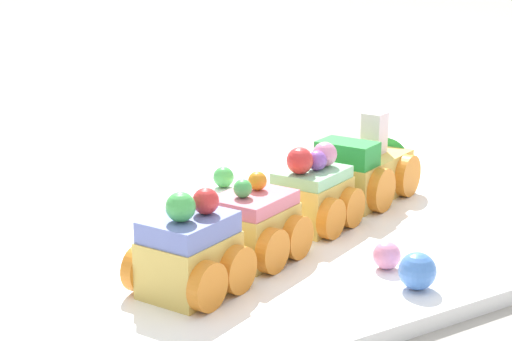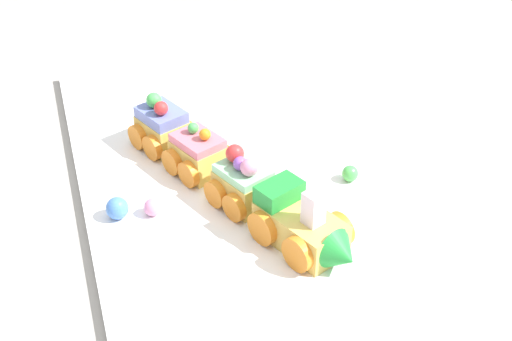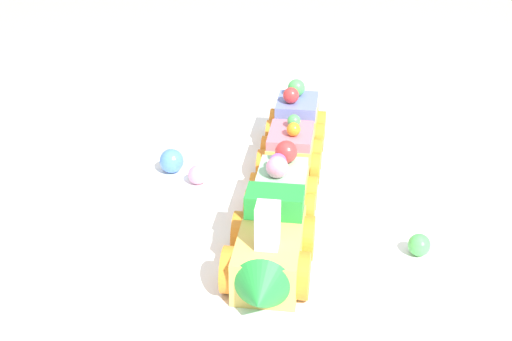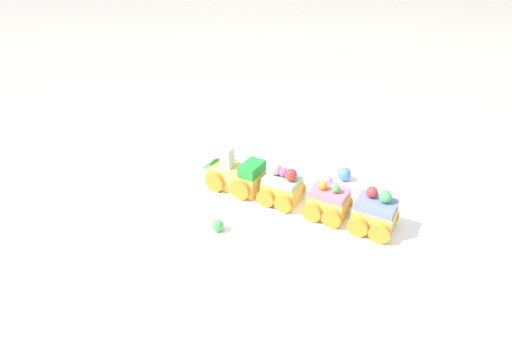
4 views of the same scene
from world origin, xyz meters
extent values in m
plane|color=gray|center=(0.00, 0.00, 0.00)|extent=(10.00, 10.00, 0.00)
cube|color=white|center=(0.00, 0.00, 0.01)|extent=(0.77, 0.39, 0.01)
cube|color=#E0BC56|center=(0.10, 0.03, 0.03)|extent=(0.11, 0.09, 0.04)
cube|color=green|center=(0.07, 0.01, 0.06)|extent=(0.05, 0.06, 0.02)
cone|color=green|center=(0.16, 0.05, 0.04)|extent=(0.05, 0.06, 0.05)
cube|color=white|center=(0.12, 0.03, 0.06)|extent=(0.03, 0.03, 0.02)
cube|color=white|center=(0.12, 0.03, 0.08)|extent=(0.03, 0.03, 0.02)
cylinder|color=orange|center=(0.14, 0.01, 0.03)|extent=(0.04, 0.02, 0.04)
cylinder|color=orange|center=(0.12, 0.07, 0.03)|extent=(0.04, 0.02, 0.04)
cylinder|color=orange|center=(0.09, -0.01, 0.03)|extent=(0.04, 0.02, 0.04)
cylinder|color=orange|center=(0.07, 0.04, 0.03)|extent=(0.04, 0.02, 0.04)
cube|color=#E0BC56|center=(0.02, -0.01, 0.03)|extent=(0.08, 0.07, 0.04)
cube|color=#93DBA3|center=(0.02, -0.01, 0.06)|extent=(0.07, 0.07, 0.01)
sphere|color=red|center=(0.00, -0.02, 0.07)|extent=(0.03, 0.03, 0.02)
sphere|color=#9956C6|center=(0.02, -0.02, 0.07)|extent=(0.02, 0.02, 0.02)
sphere|color=pink|center=(0.03, -0.01, 0.07)|extent=(0.03, 0.03, 0.02)
cylinder|color=orange|center=(0.04, -0.03, 0.03)|extent=(0.03, 0.02, 0.03)
cylinder|color=orange|center=(0.02, 0.02, 0.03)|extent=(0.03, 0.02, 0.03)
cylinder|color=orange|center=(0.01, -0.04, 0.03)|extent=(0.03, 0.02, 0.03)
cylinder|color=orange|center=(-0.01, 0.01, 0.03)|extent=(0.03, 0.02, 0.03)
cube|color=#E0BC56|center=(-0.06, -0.05, 0.03)|extent=(0.08, 0.07, 0.04)
cube|color=#E57084|center=(-0.06, -0.05, 0.06)|extent=(0.07, 0.07, 0.01)
sphere|color=#4CBC56|center=(-0.07, -0.05, 0.07)|extent=(0.02, 0.02, 0.01)
sphere|color=orange|center=(-0.06, -0.04, 0.07)|extent=(0.02, 0.02, 0.01)
cylinder|color=orange|center=(-0.04, -0.07, 0.03)|extent=(0.03, 0.02, 0.03)
cylinder|color=orange|center=(-0.06, -0.01, 0.03)|extent=(0.03, 0.02, 0.03)
cylinder|color=orange|center=(-0.07, -0.08, 0.03)|extent=(0.03, 0.02, 0.03)
cylinder|color=orange|center=(-0.09, -0.03, 0.03)|extent=(0.03, 0.02, 0.03)
cube|color=#E0BC56|center=(-0.13, -0.08, 0.03)|extent=(0.08, 0.07, 0.04)
cube|color=#6B7AC6|center=(-0.13, -0.08, 0.06)|extent=(0.07, 0.07, 0.01)
sphere|color=#4CBC56|center=(-0.14, -0.08, 0.08)|extent=(0.03, 0.03, 0.02)
sphere|color=red|center=(-0.12, -0.08, 0.08)|extent=(0.02, 0.02, 0.02)
cylinder|color=orange|center=(-0.11, -0.10, 0.03)|extent=(0.03, 0.02, 0.03)
cylinder|color=orange|center=(-0.13, -0.04, 0.03)|extent=(0.03, 0.02, 0.03)
cylinder|color=orange|center=(-0.14, -0.11, 0.03)|extent=(0.03, 0.02, 0.03)
cylinder|color=orange|center=(-0.16, -0.06, 0.03)|extent=(0.03, 0.02, 0.03)
sphere|color=pink|center=(0.01, -0.12, 0.02)|extent=(0.02, 0.02, 0.02)
sphere|color=#4CBC56|center=(0.01, 0.13, 0.02)|extent=(0.02, 0.02, 0.02)
sphere|color=#4C84E0|center=(0.00, -0.16, 0.03)|extent=(0.03, 0.03, 0.03)
camera|label=1|loc=(-0.39, -0.56, 0.25)|focal=60.00mm
camera|label=2|loc=(0.66, -0.20, 0.53)|focal=50.00mm
camera|label=3|loc=(0.54, 0.28, 0.38)|focal=50.00mm
camera|label=4|loc=(-0.44, 0.39, 0.41)|focal=28.00mm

